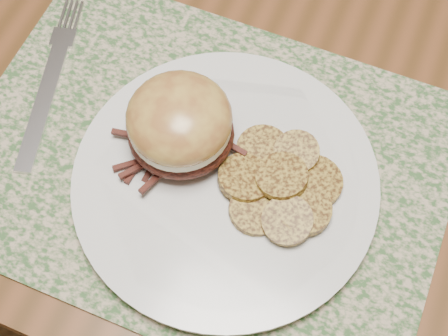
% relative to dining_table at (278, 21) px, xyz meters
% --- Properties ---
extents(ground, '(3.50, 3.50, 0.00)m').
position_rel_dining_table_xyz_m(ground, '(0.00, 0.00, -0.67)').
color(ground, '#51331B').
rests_on(ground, ground).
extents(dining_table, '(1.50, 0.90, 0.75)m').
position_rel_dining_table_xyz_m(dining_table, '(0.00, 0.00, 0.00)').
color(dining_table, brown).
rests_on(dining_table, ground).
extents(placemat, '(0.45, 0.33, 0.00)m').
position_rel_dining_table_xyz_m(placemat, '(0.01, -0.25, 0.08)').
color(placemat, '#35592E').
rests_on(placemat, dining_table).
extents(dinner_plate, '(0.26, 0.26, 0.02)m').
position_rel_dining_table_xyz_m(dinner_plate, '(0.04, -0.26, 0.09)').
color(dinner_plate, silver).
rests_on(dinner_plate, placemat).
extents(pork_sandwich, '(0.12, 0.12, 0.07)m').
position_rel_dining_table_xyz_m(pork_sandwich, '(-0.01, -0.25, 0.13)').
color(pork_sandwich, black).
rests_on(pork_sandwich, dinner_plate).
extents(roasted_potatoes, '(0.13, 0.12, 0.03)m').
position_rel_dining_table_xyz_m(roasted_potatoes, '(0.09, -0.25, 0.11)').
color(roasted_potatoes, olive).
rests_on(roasted_potatoes, dinner_plate).
extents(fork, '(0.07, 0.20, 0.00)m').
position_rel_dining_table_xyz_m(fork, '(-0.17, -0.22, 0.09)').
color(fork, silver).
rests_on(fork, placemat).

